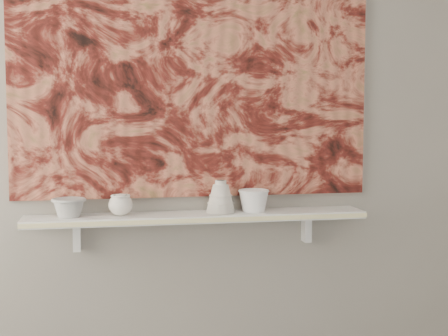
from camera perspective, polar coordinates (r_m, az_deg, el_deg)
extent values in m
plane|color=gray|center=(2.64, -2.75, 5.22)|extent=(3.60, 0.00, 3.60)
cube|color=silver|center=(2.58, -2.40, -4.48)|extent=(1.40, 0.18, 0.03)
cube|color=beige|center=(2.48, -2.08, -4.82)|extent=(1.40, 0.01, 0.02)
cube|color=silver|center=(2.63, -13.31, -6.09)|extent=(0.03, 0.06, 0.12)
cube|color=silver|center=(2.76, 7.53, -5.46)|extent=(0.03, 0.06, 0.12)
cube|color=#5D1C16|center=(2.63, -2.72, 9.37)|extent=(1.50, 0.02, 1.10)
cube|color=black|center=(2.71, 6.79, 2.69)|extent=(0.09, 0.00, 0.08)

